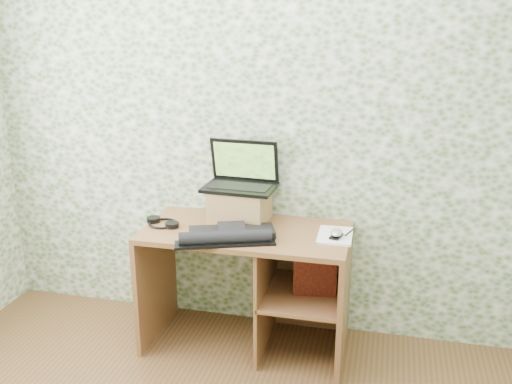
% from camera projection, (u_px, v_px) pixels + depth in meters
% --- Properties ---
extents(wall_back, '(3.50, 0.00, 3.50)m').
position_uv_depth(wall_back, '(258.00, 127.00, 3.44)').
color(wall_back, white).
rests_on(wall_back, ground).
extents(desk, '(1.20, 0.60, 0.75)m').
position_uv_depth(desk, '(260.00, 271.00, 3.40)').
color(desk, brown).
rests_on(desk, floor).
extents(riser, '(0.35, 0.29, 0.20)m').
position_uv_depth(riser, '(240.00, 205.00, 3.44)').
color(riser, '#A67C4A').
rests_on(riser, desk).
extents(laptop, '(0.44, 0.32, 0.28)m').
position_uv_depth(laptop, '(242.00, 177.00, 3.43)').
color(laptop, black).
rests_on(laptop, riser).
extents(keyboard, '(0.55, 0.44, 0.08)m').
position_uv_depth(keyboard, '(229.00, 235.00, 3.17)').
color(keyboard, black).
rests_on(keyboard, desk).
extents(headphones, '(0.23, 0.22, 0.03)m').
position_uv_depth(headphones, '(163.00, 223.00, 3.40)').
color(headphones, black).
rests_on(headphones, desk).
extents(notepad, '(0.20, 0.28, 0.01)m').
position_uv_depth(notepad, '(335.00, 236.00, 3.21)').
color(notepad, white).
rests_on(notepad, desk).
extents(mouse, '(0.09, 0.12, 0.04)m').
position_uv_depth(mouse, '(336.00, 234.00, 3.17)').
color(mouse, silver).
rests_on(mouse, notepad).
extents(pen, '(0.05, 0.12, 0.01)m').
position_uv_depth(pen, '(350.00, 232.00, 3.24)').
color(pen, black).
rests_on(pen, notepad).
extents(red_box, '(0.26, 0.11, 0.30)m').
position_uv_depth(red_box, '(315.00, 270.00, 3.29)').
color(red_box, maroon).
rests_on(red_box, desk).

